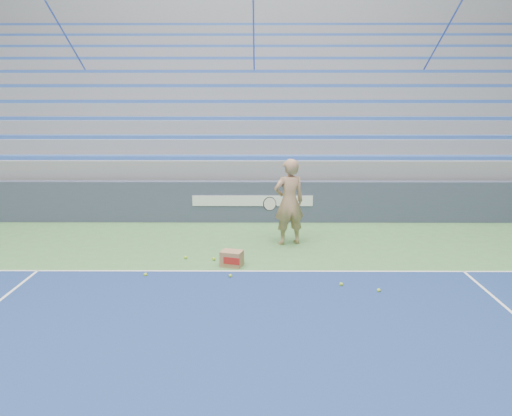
{
  "coord_description": "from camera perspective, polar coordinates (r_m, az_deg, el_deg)",
  "views": [
    {
      "loc": [
        0.16,
        2.77,
        3.3
      ],
      "look_at": [
        0.11,
        12.38,
        1.15
      ],
      "focal_mm": 35.0,
      "sensor_mm": 36.0,
      "label": 1
    }
  ],
  "objects": [
    {
      "name": "tennis_ball_0",
      "position": [
        9.67,
        -12.52,
        -7.44
      ],
      "size": [
        0.07,
        0.07,
        0.07
      ],
      "primitive_type": "sphere",
      "color": "#ACDC2D",
      "rests_on": "ground"
    },
    {
      "name": "sponsor_barrier",
      "position": [
        13.4,
        -0.37,
        0.76
      ],
      "size": [
        30.0,
        0.32,
        1.1
      ],
      "color": "#394057",
      "rests_on": "ground"
    },
    {
      "name": "ball_box",
      "position": [
        9.98,
        -2.78,
        -5.78
      ],
      "size": [
        0.49,
        0.42,
        0.31
      ],
      "color": "#986F49",
      "rests_on": "ground"
    },
    {
      "name": "bleachers",
      "position": [
        18.86,
        -0.19,
        9.73
      ],
      "size": [
        31.0,
        9.15,
        7.3
      ],
      "color": "gray",
      "rests_on": "ground"
    },
    {
      "name": "tennis_ball_1",
      "position": [
        10.37,
        -4.85,
        -5.81
      ],
      "size": [
        0.07,
        0.07,
        0.07
      ],
      "primitive_type": "sphere",
      "color": "#ACDC2D",
      "rests_on": "ground"
    },
    {
      "name": "tennis_ball_5",
      "position": [
        9.4,
        -2.94,
        -7.75
      ],
      "size": [
        0.07,
        0.07,
        0.07
      ],
      "primitive_type": "sphere",
      "color": "#ACDC2D",
      "rests_on": "ground"
    },
    {
      "name": "tennis_ball_4",
      "position": [
        10.52,
        -8.05,
        -5.61
      ],
      "size": [
        0.07,
        0.07,
        0.07
      ],
      "primitive_type": "sphere",
      "color": "#ACDC2D",
      "rests_on": "ground"
    },
    {
      "name": "tennis_ball_3",
      "position": [
        8.97,
        13.85,
        -9.13
      ],
      "size": [
        0.07,
        0.07,
        0.07
      ],
      "primitive_type": "sphere",
      "color": "#ACDC2D",
      "rests_on": "ground"
    },
    {
      "name": "tennis_ball_2",
      "position": [
        9.11,
        9.7,
        -8.6
      ],
      "size": [
        0.07,
        0.07,
        0.07
      ],
      "primitive_type": "sphere",
      "color": "#ACDC2D",
      "rests_on": "ground"
    },
    {
      "name": "tennis_player",
      "position": [
        11.27,
        3.79,
        0.69
      ],
      "size": [
        1.02,
        0.95,
        1.96
      ],
      "color": "tan",
      "rests_on": "ground"
    }
  ]
}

